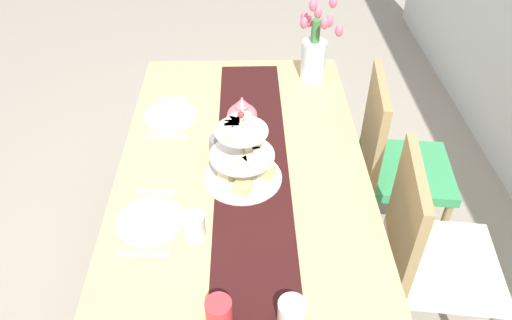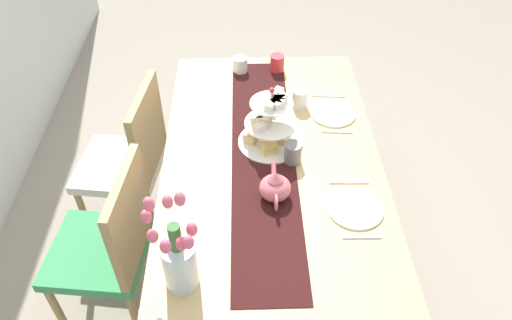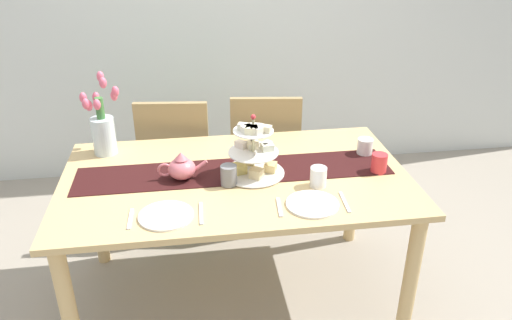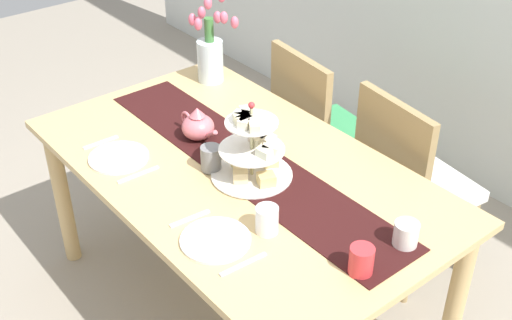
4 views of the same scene
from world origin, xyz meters
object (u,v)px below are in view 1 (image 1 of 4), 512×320
teapot (242,114)px  dining_table (243,182)px  knife_right (144,254)px  mug_grey (219,147)px  mug_orange (219,313)px  tulip_vase (314,51)px  dinner_plate_right (150,221)px  fork_left (174,99)px  knife_left (166,136)px  chair_left (393,159)px  cream_jug (292,313)px  mug_white_text (194,226)px  chair_right (428,251)px  fork_right (156,192)px  dinner_plate_left (170,116)px  tiered_cake_stand (243,157)px

teapot → dining_table: bearing=0.0°
knife_right → dining_table: bearing=144.1°
mug_grey → mug_orange: (0.73, 0.02, -0.00)m
tulip_vase → dinner_plate_right: 1.17m
mug_orange → fork_left: bearing=-167.7°
knife_left → knife_right: same height
dining_table → dinner_plate_right: bearing=-47.1°
chair_left → dinner_plate_right: bearing=-60.2°
tulip_vase → cream_jug: bearing=-9.0°
knife_right → mug_grey: bearing=154.6°
knife_left → mug_white_text: bearing=16.3°
tulip_vase → mug_grey: tulip_vase is taller
chair_right → knife_left: bearing=-113.2°
dining_table → tulip_vase: 0.77m
fork_right → mug_grey: size_ratio=1.58×
fork_right → dinner_plate_right: bearing=0.0°
dinner_plate_right → mug_grey: size_ratio=2.42×
chair_left → dinner_plate_right: size_ratio=3.96×
dinner_plate_right → knife_right: 0.15m
dinner_plate_right → dining_table: bearing=132.9°
cream_jug → mug_grey: (-0.73, -0.23, 0.01)m
dining_table → dinner_plate_left: 0.47m
dining_table → tiered_cake_stand: size_ratio=5.46×
teapot → knife_right: 0.77m
chair_right → cream_jug: 0.77m
tulip_vase → mug_grey: 0.75m
dinner_plate_left → mug_orange: 1.05m
dining_table → knife_left: bearing=-119.6°
fork_left → mug_grey: 0.49m
dining_table → mug_grey: size_ratio=17.48×
dining_table → mug_orange: 0.71m
dining_table → cream_jug: (0.69, 0.14, 0.14)m
tulip_vase → fork_left: tulip_vase is taller
fork_right → knife_left: bearing=180.0°
tiered_cake_stand → mug_orange: (0.60, -0.07, -0.06)m
dining_table → teapot: size_ratio=6.96×
cream_jug → knife_right: bearing=-118.6°
mug_grey → knife_left: bearing=-121.4°
chair_left → fork_left: bearing=-99.8°
teapot → tulip_vase: (-0.39, 0.35, 0.09)m
knife_left → cream_jug: bearing=27.6°
dinner_plate_left → teapot: bearing=77.4°
dinner_plate_right → fork_right: dinner_plate_right is taller
knife_left → tiered_cake_stand: bearing=50.3°
cream_jug → mug_orange: mug_orange is taller
dining_table → knife_left: (-0.18, -0.32, 0.10)m
dinner_plate_left → dinner_plate_right: same height
fork_left → knife_right: 0.91m
chair_left → mug_white_text: size_ratio=9.58×
dinner_plate_left → knife_right: (0.77, 0.00, -0.00)m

